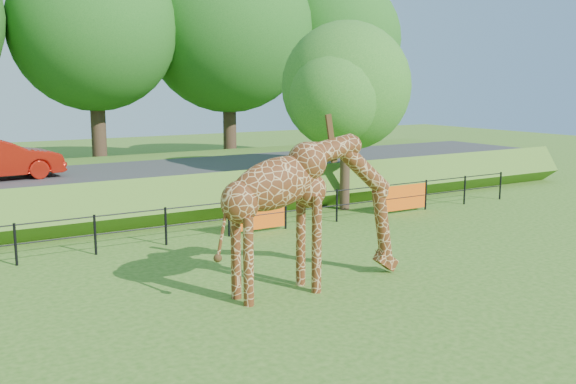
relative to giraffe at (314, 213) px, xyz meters
The scene contains 8 objects.
ground 3.44m from the giraffe, 119.35° to the right, with size 90.00×90.00×0.00m, color #316118.
giraffe is the anchor object (origin of this frame).
perimeter_fence 5.73m from the giraffe, 105.04° to the left, with size 28.07×0.10×1.10m, color black, non-canonical shape.
embankment 13.04m from the giraffe, 96.43° to the left, with size 40.00×9.00×1.30m, color #316118.
road 11.51m from the giraffe, 97.26° to the left, with size 40.00×5.00×0.12m, color #2C2D2F.
visitor 7.59m from the giraffe, 73.02° to the left, with size 0.59×0.39×1.62m, color black.
tree_east 9.69m from the giraffe, 48.92° to the left, with size 5.40×4.71×6.76m.
bg_tree_line 20.17m from the giraffe, 88.71° to the left, with size 37.30×8.80×11.82m.
Camera 1 is at (-6.35, -9.03, 4.57)m, focal length 40.00 mm.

